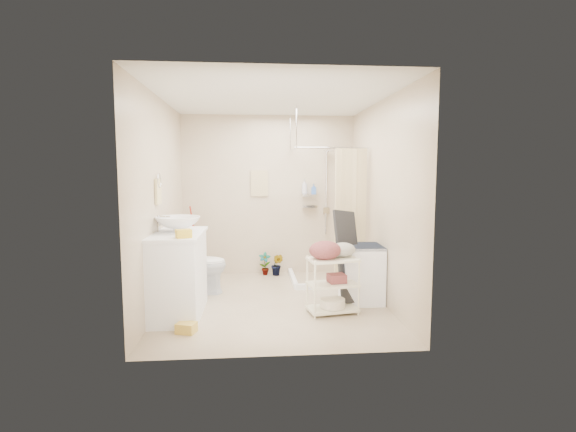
% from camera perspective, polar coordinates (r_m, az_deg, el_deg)
% --- Properties ---
extents(floor, '(3.20, 3.20, 0.00)m').
position_cam_1_polar(floor, '(5.53, -1.97, -11.69)').
color(floor, '#BCAA8D').
rests_on(floor, ground).
extents(ceiling, '(2.80, 3.20, 0.04)m').
position_cam_1_polar(ceiling, '(5.35, -2.07, 15.91)').
color(ceiling, silver).
rests_on(ceiling, ground).
extents(wall_back, '(2.80, 0.04, 2.60)m').
position_cam_1_polar(wall_back, '(6.88, -2.66, 2.83)').
color(wall_back, beige).
rests_on(wall_back, ground).
extents(wall_front, '(2.80, 0.04, 2.60)m').
position_cam_1_polar(wall_front, '(3.69, -0.83, 0.10)').
color(wall_front, beige).
rests_on(wall_front, ground).
extents(wall_left, '(0.04, 3.20, 2.60)m').
position_cam_1_polar(wall_left, '(5.40, -17.04, 1.71)').
color(wall_left, beige).
rests_on(wall_left, ground).
extents(wall_right, '(0.04, 3.20, 2.60)m').
position_cam_1_polar(wall_right, '(5.53, 12.64, 1.92)').
color(wall_right, beige).
rests_on(wall_right, ground).
extents(vanity, '(0.63, 1.12, 0.98)m').
position_cam_1_polar(vanity, '(5.12, -14.99, -7.64)').
color(vanity, white).
rests_on(vanity, ground).
extents(sink, '(0.62, 0.62, 0.18)m').
position_cam_1_polar(sink, '(5.09, -14.81, -1.08)').
color(sink, white).
rests_on(sink, vanity).
extents(counter_basket, '(0.19, 0.17, 0.09)m').
position_cam_1_polar(counter_basket, '(4.61, -14.09, -2.34)').
color(counter_basket, gold).
rests_on(counter_basket, vanity).
extents(floor_basket, '(0.33, 0.29, 0.15)m').
position_cam_1_polar(floor_basket, '(4.65, -13.74, -14.37)').
color(floor_basket, '#E8C14A').
rests_on(floor_basket, ground).
extents(toilet, '(0.80, 0.46, 0.81)m').
position_cam_1_polar(toilet, '(5.96, -12.32, -6.47)').
color(toilet, silver).
rests_on(toilet, ground).
extents(mop, '(0.12, 0.12, 1.14)m').
position_cam_1_polar(mop, '(6.91, -12.83, -3.39)').
color(mop, '#A62415').
rests_on(mop, ground).
extents(potted_plant_a, '(0.21, 0.15, 0.37)m').
position_cam_1_polar(potted_plant_a, '(6.88, -3.20, -6.54)').
color(potted_plant_a, brown).
rests_on(potted_plant_a, ground).
extents(potted_plant_b, '(0.24, 0.22, 0.36)m').
position_cam_1_polar(potted_plant_b, '(6.84, -1.49, -6.67)').
color(potted_plant_b, '#9C562A').
rests_on(potted_plant_b, ground).
extents(hanging_towel, '(0.28, 0.03, 0.42)m').
position_cam_1_polar(hanging_towel, '(6.84, -3.92, 4.48)').
color(hanging_towel, '#C5BA85').
rests_on(hanging_towel, wall_back).
extents(towel_ring, '(0.04, 0.22, 0.34)m').
position_cam_1_polar(towel_ring, '(5.19, -17.35, 3.42)').
color(towel_ring, beige).
rests_on(towel_ring, wall_left).
extents(tp_holder, '(0.08, 0.12, 0.14)m').
position_cam_1_polar(tp_holder, '(5.51, -16.34, -4.27)').
color(tp_holder, white).
rests_on(tp_holder, wall_left).
extents(shower, '(1.10, 1.10, 2.10)m').
position_cam_1_polar(shower, '(6.44, 5.12, 0.37)').
color(shower, white).
rests_on(shower, ground).
extents(shampoo_bottle_a, '(0.09, 0.10, 0.24)m').
position_cam_1_polar(shampoo_bottle_a, '(6.83, 2.27, 4.01)').
color(shampoo_bottle_a, silver).
rests_on(shampoo_bottle_a, shower).
extents(shampoo_bottle_b, '(0.09, 0.09, 0.17)m').
position_cam_1_polar(shampoo_bottle_b, '(6.84, 3.54, 3.71)').
color(shampoo_bottle_b, '#3863B5').
rests_on(shampoo_bottle_b, shower).
extents(washing_machine, '(0.53, 0.54, 0.74)m').
position_cam_1_polar(washing_machine, '(5.54, 10.01, -7.74)').
color(washing_machine, white).
rests_on(washing_machine, ground).
extents(laundry_rack, '(0.63, 0.43, 0.80)m').
position_cam_1_polar(laundry_rack, '(5.05, 6.14, -8.71)').
color(laundry_rack, '#F2EDCC').
rests_on(laundry_rack, ground).
extents(ironing_board, '(0.35, 0.26, 1.23)m').
position_cam_1_polar(ironing_board, '(5.40, 8.22, -5.42)').
color(ironing_board, black).
rests_on(ironing_board, ground).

